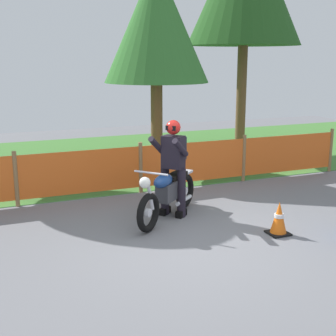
# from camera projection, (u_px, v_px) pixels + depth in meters

# --- Properties ---
(ground) EXTENTS (24.00, 24.00, 0.02)m
(ground) POSITION_uv_depth(u_px,v_px,m) (199.00, 240.00, 7.15)
(ground) COLOR slate
(grass_verge) EXTENTS (24.00, 7.08, 0.01)m
(grass_verge) POSITION_uv_depth(u_px,v_px,m) (99.00, 159.00, 12.81)
(grass_verge) COLOR #427A33
(grass_verge) RESTS_ON ground
(barrier_fence) EXTENTS (9.83, 0.08, 1.05)m
(barrier_fence) POSITION_uv_depth(u_px,v_px,m) (141.00, 167.00, 9.50)
(barrier_fence) COLOR olive
(barrier_fence) RESTS_ON ground
(tree_near_left) EXTENTS (2.45, 2.45, 4.87)m
(tree_near_left) POSITION_uv_depth(u_px,v_px,m) (156.00, 23.00, 10.67)
(tree_near_left) COLOR brown
(tree_near_left) RESTS_ON ground
(motorcycle_lead) EXTENTS (1.60, 1.42, 0.96)m
(motorcycle_lead) POSITION_uv_depth(u_px,v_px,m) (168.00, 193.00, 7.94)
(motorcycle_lead) COLOR black
(motorcycle_lead) RESTS_ON ground
(rider_lead) EXTENTS (0.78, 0.75, 1.69)m
(rider_lead) POSITION_uv_depth(u_px,v_px,m) (173.00, 163.00, 8.02)
(rider_lead) COLOR black
(rider_lead) RESTS_ON ground
(traffic_cone) EXTENTS (0.32, 0.32, 0.53)m
(traffic_cone) POSITION_uv_depth(u_px,v_px,m) (279.00, 218.00, 7.29)
(traffic_cone) COLOR black
(traffic_cone) RESTS_ON ground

